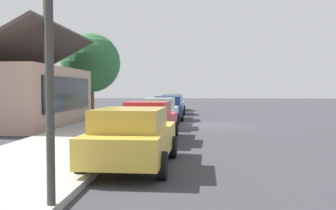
{
  "coord_description": "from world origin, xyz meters",
  "views": [
    {
      "loc": [
        -22.19,
        1.3,
        2.1
      ],
      "look_at": [
        1.24,
        2.6,
        1.1
      ],
      "focal_mm": 41.42,
      "sensor_mm": 36.0,
      "label": 1
    }
  ],
  "objects_px": {
    "car_mustard": "(133,137)",
    "utility_pole_wooden": "(46,50)",
    "car_olive": "(173,102)",
    "car_cherry": "(150,121)",
    "car_navy": "(168,108)",
    "car_skyblue": "(172,104)",
    "fire_hydrant_red": "(156,107)",
    "shade_tree": "(91,63)",
    "traffic_light_main": "(113,3)",
    "car_seafoam": "(160,112)"
  },
  "relations": [
    {
      "from": "car_cherry",
      "to": "car_skyblue",
      "type": "bearing_deg",
      "value": 2.53
    },
    {
      "from": "car_olive",
      "to": "traffic_light_main",
      "type": "distance_m",
      "value": 30.98
    },
    {
      "from": "car_olive",
      "to": "utility_pole_wooden",
      "type": "xyz_separation_m",
      "value": [
        -18.75,
        5.31,
        3.11
      ]
    },
    {
      "from": "fire_hydrant_red",
      "to": "car_olive",
      "type": "bearing_deg",
      "value": -19.05
    },
    {
      "from": "car_cherry",
      "to": "car_mustard",
      "type": "bearing_deg",
      "value": -175.99
    },
    {
      "from": "utility_pole_wooden",
      "to": "fire_hydrant_red",
      "type": "height_order",
      "value": "utility_pole_wooden"
    },
    {
      "from": "car_navy",
      "to": "utility_pole_wooden",
      "type": "xyz_separation_m",
      "value": [
        -7.53,
        5.45,
        3.11
      ]
    },
    {
      "from": "car_mustard",
      "to": "car_skyblue",
      "type": "distance_m",
      "value": 21.36
    },
    {
      "from": "shade_tree",
      "to": "traffic_light_main",
      "type": "relative_size",
      "value": 1.22
    },
    {
      "from": "car_navy",
      "to": "car_olive",
      "type": "distance_m",
      "value": 11.23
    },
    {
      "from": "car_skyblue",
      "to": "car_olive",
      "type": "height_order",
      "value": "same"
    },
    {
      "from": "car_cherry",
      "to": "car_seafoam",
      "type": "xyz_separation_m",
      "value": [
        5.53,
        0.01,
        0.0
      ]
    },
    {
      "from": "traffic_light_main",
      "to": "car_navy",
      "type": "bearing_deg",
      "value": 0.62
    },
    {
      "from": "car_mustard",
      "to": "fire_hydrant_red",
      "type": "xyz_separation_m",
      "value": [
        23.17,
        1.4,
        -0.32
      ]
    },
    {
      "from": "car_skyblue",
      "to": "utility_pole_wooden",
      "type": "xyz_separation_m",
      "value": [
        -13.14,
        5.51,
        3.11
      ]
    },
    {
      "from": "car_skyblue",
      "to": "shade_tree",
      "type": "height_order",
      "value": "shade_tree"
    },
    {
      "from": "car_mustard",
      "to": "car_navy",
      "type": "distance_m",
      "value": 15.75
    },
    {
      "from": "car_olive",
      "to": "traffic_light_main",
      "type": "bearing_deg",
      "value": -179.25
    },
    {
      "from": "car_olive",
      "to": "utility_pole_wooden",
      "type": "distance_m",
      "value": 19.74
    },
    {
      "from": "car_mustard",
      "to": "car_navy",
      "type": "bearing_deg",
      "value": 2.34
    },
    {
      "from": "car_mustard",
      "to": "shade_tree",
      "type": "bearing_deg",
      "value": 19.94
    },
    {
      "from": "traffic_light_main",
      "to": "shade_tree",
      "type": "bearing_deg",
      "value": 15.26
    },
    {
      "from": "car_skyblue",
      "to": "utility_pole_wooden",
      "type": "relative_size",
      "value": 0.59
    },
    {
      "from": "shade_tree",
      "to": "utility_pole_wooden",
      "type": "height_order",
      "value": "utility_pole_wooden"
    },
    {
      "from": "utility_pole_wooden",
      "to": "fire_hydrant_red",
      "type": "bearing_deg",
      "value": -14.98
    },
    {
      "from": "car_navy",
      "to": "car_skyblue",
      "type": "bearing_deg",
      "value": -2.76
    },
    {
      "from": "traffic_light_main",
      "to": "car_skyblue",
      "type": "bearing_deg",
      "value": 0.35
    },
    {
      "from": "car_cherry",
      "to": "car_navy",
      "type": "xyz_separation_m",
      "value": [
        10.49,
        -0.12,
        0.0
      ]
    },
    {
      "from": "car_cherry",
      "to": "fire_hydrant_red",
      "type": "height_order",
      "value": "car_cherry"
    },
    {
      "from": "car_mustard",
      "to": "utility_pole_wooden",
      "type": "relative_size",
      "value": 0.62
    },
    {
      "from": "car_mustard",
      "to": "car_cherry",
      "type": "distance_m",
      "value": 5.25
    },
    {
      "from": "car_mustard",
      "to": "car_olive",
      "type": "bearing_deg",
      "value": 2.69
    },
    {
      "from": "car_cherry",
      "to": "car_skyblue",
      "type": "relative_size",
      "value": 1.07
    },
    {
      "from": "fire_hydrant_red",
      "to": "utility_pole_wooden",
      "type": "bearing_deg",
      "value": 165.02
    },
    {
      "from": "car_seafoam",
      "to": "shade_tree",
      "type": "xyz_separation_m",
      "value": [
        8.65,
        6.02,
        3.25
      ]
    },
    {
      "from": "car_mustard",
      "to": "car_olive",
      "type": "distance_m",
      "value": 26.97
    },
    {
      "from": "fire_hydrant_red",
      "to": "car_skyblue",
      "type": "bearing_deg",
      "value": -140.15
    },
    {
      "from": "car_olive",
      "to": "shade_tree",
      "type": "bearing_deg",
      "value": 141.52
    },
    {
      "from": "car_seafoam",
      "to": "car_skyblue",
      "type": "distance_m",
      "value": 10.58
    },
    {
      "from": "car_navy",
      "to": "car_skyblue",
      "type": "xyz_separation_m",
      "value": [
        5.62,
        -0.06,
        -0.0
      ]
    },
    {
      "from": "car_skyblue",
      "to": "car_seafoam",
      "type": "bearing_deg",
      "value": 178.98
    },
    {
      "from": "car_cherry",
      "to": "utility_pole_wooden",
      "type": "height_order",
      "value": "utility_pole_wooden"
    },
    {
      "from": "car_mustard",
      "to": "car_skyblue",
      "type": "relative_size",
      "value": 1.06
    },
    {
      "from": "car_seafoam",
      "to": "car_olive",
      "type": "bearing_deg",
      "value": 1.48
    },
    {
      "from": "car_olive",
      "to": "utility_pole_wooden",
      "type": "relative_size",
      "value": 0.64
    },
    {
      "from": "car_seafoam",
      "to": "car_olive",
      "type": "xyz_separation_m",
      "value": [
        16.18,
        -0.0,
        0.0
      ]
    },
    {
      "from": "car_seafoam",
      "to": "utility_pole_wooden",
      "type": "distance_m",
      "value": 6.67
    },
    {
      "from": "car_mustard",
      "to": "car_skyblue",
      "type": "bearing_deg",
      "value": 2.22
    },
    {
      "from": "car_seafoam",
      "to": "car_navy",
      "type": "relative_size",
      "value": 1.06
    },
    {
      "from": "car_navy",
      "to": "shade_tree",
      "type": "xyz_separation_m",
      "value": [
        3.69,
        6.15,
        3.25
      ]
    }
  ]
}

